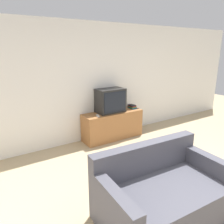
# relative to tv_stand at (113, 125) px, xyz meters

# --- Properties ---
(ground_plane) EXTENTS (14.00, 14.00, 0.00)m
(ground_plane) POSITION_rel_tv_stand_xyz_m (-0.11, -2.75, -0.32)
(ground_plane) COLOR tan
(wall_back) EXTENTS (9.00, 0.06, 2.60)m
(wall_back) POSITION_rel_tv_stand_xyz_m (-0.11, 0.28, 0.98)
(wall_back) COLOR white
(wall_back) RESTS_ON ground_plane
(tv_stand) EXTENTS (1.43, 0.46, 0.64)m
(tv_stand) POSITION_rel_tv_stand_xyz_m (0.00, 0.00, 0.00)
(tv_stand) COLOR #9E6638
(tv_stand) RESTS_ON ground_plane
(television) EXTENTS (0.64, 0.39, 0.54)m
(television) POSITION_rel_tv_stand_xyz_m (-0.03, 0.04, 0.59)
(television) COLOR black
(television) RESTS_ON tv_stand
(couch) EXTENTS (1.66, 1.03, 0.86)m
(couch) POSITION_rel_tv_stand_xyz_m (-0.86, -2.43, -0.03)
(couch) COLOR #474751
(couch) RESTS_ON ground_plane
(book_stack) EXTENTS (0.15, 0.21, 0.09)m
(book_stack) POSITION_rel_tv_stand_xyz_m (0.57, 0.01, 0.36)
(book_stack) COLOR #23478E
(book_stack) RESTS_ON tv_stand
(remote_on_stand) EXTENTS (0.08, 0.16, 0.02)m
(remote_on_stand) POSITION_rel_tv_stand_xyz_m (-0.45, -0.11, 0.33)
(remote_on_stand) COLOR #B7B7B7
(remote_on_stand) RESTS_ON tv_stand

